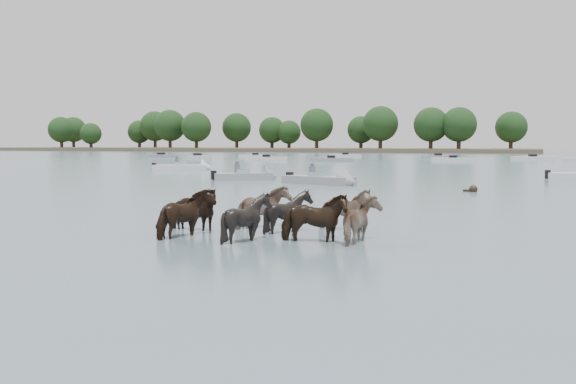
% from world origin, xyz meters
% --- Properties ---
extents(ground, '(400.00, 400.00, 0.00)m').
position_xyz_m(ground, '(0.00, 0.00, 0.00)').
color(ground, '#495D69').
rests_on(ground, ground).
extents(shoreline, '(160.00, 30.00, 1.00)m').
position_xyz_m(shoreline, '(-70.00, 150.00, 0.50)').
color(shoreline, '#4C4233').
rests_on(shoreline, ground).
extents(pony_herd, '(6.76, 4.10, 1.48)m').
position_xyz_m(pony_herd, '(2.43, 1.34, 0.50)').
color(pony_herd, black).
rests_on(pony_herd, ground).
extents(swimming_pony, '(0.72, 0.44, 0.44)m').
position_xyz_m(swimming_pony, '(6.00, 18.95, 0.10)').
color(swimming_pony, black).
rests_on(swimming_pony, ground).
extents(motorboat_a, '(4.44, 3.87, 1.92)m').
position_xyz_m(motorboat_a, '(-8.79, 24.06, 0.23)').
color(motorboat_a, gray).
rests_on(motorboat_a, ground).
extents(motorboat_b, '(5.22, 3.05, 1.92)m').
position_xyz_m(motorboat_b, '(-2.60, 21.53, 0.23)').
color(motorboat_b, gray).
rests_on(motorboat_b, ground).
extents(motorboat_f, '(5.56, 3.32, 1.92)m').
position_xyz_m(motorboat_f, '(-20.65, 35.57, 0.23)').
color(motorboat_f, silver).
rests_on(motorboat_f, ground).
extents(distant_flotilla, '(106.59, 27.24, 0.93)m').
position_xyz_m(distant_flotilla, '(-0.07, 75.63, 0.26)').
color(distant_flotilla, gray).
rests_on(distant_flotilla, ground).
extents(treeline, '(149.27, 21.36, 12.52)m').
position_xyz_m(treeline, '(-69.54, 150.01, 6.89)').
color(treeline, '#382619').
rests_on(treeline, ground).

